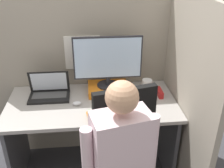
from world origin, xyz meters
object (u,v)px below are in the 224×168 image
object	(u,v)px
laptop	(49,92)
carrot_toy	(89,117)
coffee_mug	(147,85)
stapler	(160,93)
monitor	(108,60)
person	(120,168)
paper_box	(108,89)

from	to	relation	value
laptop	carrot_toy	size ratio (longest dim) A/B	2.36
coffee_mug	stapler	bearing A→B (deg)	-50.59
monitor	carrot_toy	bearing A→B (deg)	-112.44
coffee_mug	laptop	bearing A→B (deg)	-177.43
monitor	laptop	distance (m)	0.57
person	laptop	bearing A→B (deg)	119.85
paper_box	stapler	size ratio (longest dim) A/B	2.56
person	coffee_mug	bearing A→B (deg)	68.53
laptop	carrot_toy	bearing A→B (deg)	-48.74
laptop	coffee_mug	distance (m)	0.86
paper_box	monitor	bearing A→B (deg)	90.00
monitor	person	bearing A→B (deg)	-90.48
laptop	person	xyz separation A→B (m)	(0.50, -0.88, -0.06)
carrot_toy	coffee_mug	xyz separation A→B (m)	(0.53, 0.42, 0.03)
person	monitor	bearing A→B (deg)	89.52
coffee_mug	monitor	bearing A→B (deg)	179.45
laptop	coffee_mug	world-z (taller)	laptop
stapler	carrot_toy	size ratio (longest dim) A/B	0.95
person	stapler	bearing A→B (deg)	60.89
laptop	stapler	bearing A→B (deg)	-4.20
monitor	stapler	distance (m)	0.53
monitor	coffee_mug	world-z (taller)	monitor
monitor	person	size ratio (longest dim) A/B	0.45
paper_box	person	distance (m)	0.92
laptop	stapler	distance (m)	0.96
monitor	paper_box	bearing A→B (deg)	-90.00
paper_box	coffee_mug	size ratio (longest dim) A/B	3.48
carrot_toy	person	size ratio (longest dim) A/B	0.11
laptop	paper_box	bearing A→B (deg)	4.39
paper_box	coffee_mug	world-z (taller)	coffee_mug
monitor	stapler	size ratio (longest dim) A/B	4.23
laptop	carrot_toy	xyz separation A→B (m)	(0.34, -0.38, -0.02)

